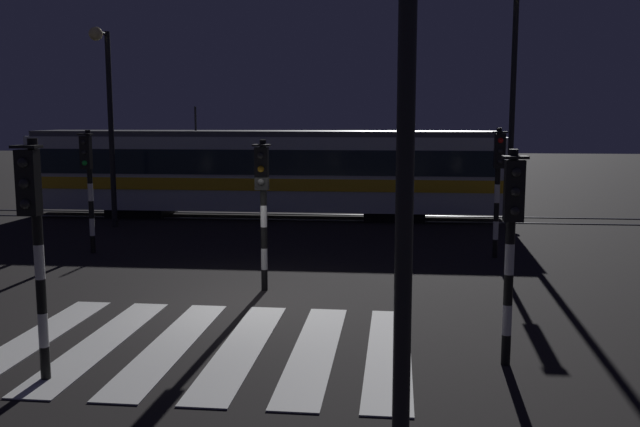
{
  "coord_description": "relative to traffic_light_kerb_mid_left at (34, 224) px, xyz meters",
  "views": [
    {
      "loc": [
        2.97,
        -13.21,
        3.77
      ],
      "look_at": [
        1.28,
        3.52,
        1.4
      ],
      "focal_mm": 38.64,
      "sensor_mm": 36.0,
      "label": 1
    }
  ],
  "objects": [
    {
      "name": "crosswalk_zebra",
      "position": [
        1.93,
        1.72,
        -2.28
      ],
      "size": [
        6.77,
        4.84,
        0.02
      ],
      "color": "silver",
      "rests_on": "ground"
    },
    {
      "name": "traffic_light_corner_near_right",
      "position": [
        6.72,
        1.3,
        -0.12
      ],
      "size": [
        0.36,
        0.42,
        3.3
      ],
      "color": "black",
      "rests_on": "ground"
    },
    {
      "name": "rail_near",
      "position": [
        1.93,
        15.82,
        -2.28
      ],
      "size": [
        80.0,
        0.12,
        0.03
      ],
      "primitive_type": "cube",
      "color": "#59595E",
      "rests_on": "ground"
    },
    {
      "name": "street_lamp_trackside_left",
      "position": [
        -4.5,
        13.36,
        1.95
      ],
      "size": [
        0.44,
        1.21,
        6.61
      ],
      "color": "black",
      "rests_on": "ground"
    },
    {
      "name": "traffic_light_kerb_mid_left",
      "position": [
        0.0,
        0.0,
        0.0
      ],
      "size": [
        0.36,
        0.42,
        3.48
      ],
      "color": "black",
      "rests_on": "ground"
    },
    {
      "name": "traffic_light_median_centre",
      "position": [
        2.22,
        5.42,
        -0.13
      ],
      "size": [
        0.36,
        0.42,
        3.28
      ],
      "color": "black",
      "rests_on": "ground"
    },
    {
      "name": "street_lamp_trackside_right",
      "position": [
        8.81,
        13.69,
        2.58
      ],
      "size": [
        0.44,
        1.21,
        7.78
      ],
      "color": "black",
      "rests_on": "ground"
    },
    {
      "name": "tram",
      "position": [
        0.25,
        16.53,
        -0.54
      ],
      "size": [
        17.81,
        2.58,
        4.15
      ],
      "color": "silver",
      "rests_on": "ground"
    },
    {
      "name": "street_lamp_near_kerb",
      "position": [
        5.05,
        -2.49,
        2.52
      ],
      "size": [
        0.44,
        1.21,
        7.65
      ],
      "color": "black",
      "rests_on": "ground"
    },
    {
      "name": "traffic_light_corner_far_right",
      "position": [
        7.77,
        9.54,
        0.0
      ],
      "size": [
        0.36,
        0.42,
        3.48
      ],
      "color": "black",
      "rests_on": "ground"
    },
    {
      "name": "ground_plane",
      "position": [
        1.93,
        4.23,
        -2.29
      ],
      "size": [
        120.0,
        120.0,
        0.0
      ],
      "primitive_type": "plane",
      "color": "black"
    },
    {
      "name": "rail_far",
      "position": [
        1.93,
        17.25,
        -2.28
      ],
      "size": [
        80.0,
        0.12,
        0.03
      ],
      "primitive_type": "cube",
      "color": "#59595E",
      "rests_on": "ground"
    },
    {
      "name": "traffic_light_corner_far_left",
      "position": [
        -3.31,
        9.07,
        -0.05
      ],
      "size": [
        0.36,
        0.42,
        3.41
      ],
      "color": "black",
      "rests_on": "ground"
    }
  ]
}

